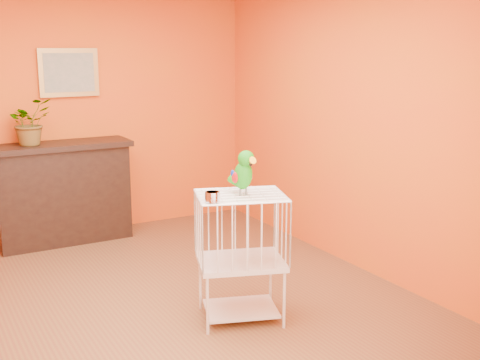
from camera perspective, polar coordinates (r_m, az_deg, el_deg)
ground at (r=4.92m, az=-8.30°, el=-11.76°), size 4.50×4.50×0.00m
room_shell at (r=4.51m, az=-8.93°, el=6.93°), size 4.50×4.50×4.50m
console_cabinet at (r=6.53m, az=-16.46°, el=-1.16°), size 1.42×0.51×1.05m
potted_plant at (r=6.36m, az=-19.34°, el=4.76°), size 0.57×0.59×0.36m
framed_picture at (r=6.61m, az=-15.92°, el=9.77°), size 0.62×0.04×0.50m
birdcage at (r=4.48m, az=0.08°, el=-7.16°), size 0.75×0.66×0.96m
feed_cup at (r=4.13m, az=-2.64°, el=-1.60°), size 0.10×0.10×0.07m
parrot at (r=4.31m, az=0.32°, el=0.76°), size 0.17×0.30×0.33m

